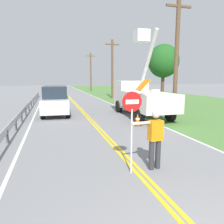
% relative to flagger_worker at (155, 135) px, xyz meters
% --- Properties ---
extents(grass_verge_right, '(16.00, 110.00, 0.01)m').
position_rel_flagger_worker_xyz_m(grass_verge_right, '(11.07, 15.91, -1.04)').
color(grass_verge_right, '#517F3D').
rests_on(grass_verge_right, ground).
extents(centerline_yellow_left, '(0.11, 110.00, 0.01)m').
position_rel_flagger_worker_xyz_m(centerline_yellow_left, '(-0.62, 15.91, -1.04)').
color(centerline_yellow_left, yellow).
rests_on(centerline_yellow_left, ground).
extents(centerline_yellow_right, '(0.11, 110.00, 0.01)m').
position_rel_flagger_worker_xyz_m(centerline_yellow_right, '(-0.44, 15.91, -1.04)').
color(centerline_yellow_right, yellow).
rests_on(centerline_yellow_right, ground).
extents(edge_line_right, '(0.12, 110.00, 0.01)m').
position_rel_flagger_worker_xyz_m(edge_line_right, '(3.07, 15.91, -1.04)').
color(edge_line_right, silver).
rests_on(edge_line_right, ground).
extents(edge_line_left, '(0.12, 110.00, 0.01)m').
position_rel_flagger_worker_xyz_m(edge_line_left, '(-4.13, 15.91, -1.04)').
color(edge_line_left, silver).
rests_on(edge_line_left, ground).
extents(flagger_worker, '(1.08, 0.28, 1.83)m').
position_rel_flagger_worker_xyz_m(flagger_worker, '(0.00, 0.00, 0.00)').
color(flagger_worker, '#2D2D33').
rests_on(flagger_worker, ground).
extents(stop_sign_paddle, '(0.56, 0.04, 2.33)m').
position_rel_flagger_worker_xyz_m(stop_sign_paddle, '(-0.76, -0.08, 0.66)').
color(stop_sign_paddle, silver).
rests_on(stop_sign_paddle, ground).
extents(utility_bucket_truck, '(2.74, 6.83, 5.91)m').
position_rel_flagger_worker_xyz_m(utility_bucket_truck, '(3.20, 8.74, 0.38)').
color(utility_bucket_truck, white).
rests_on(utility_bucket_truck, ground).
extents(oncoming_suv_nearest, '(2.08, 4.68, 2.10)m').
position_rel_flagger_worker_xyz_m(oncoming_suv_nearest, '(-2.62, 10.64, 0.01)').
color(oncoming_suv_nearest, silver).
rests_on(oncoming_suv_nearest, ground).
extents(utility_pole_near, '(1.80, 0.28, 7.85)m').
position_rel_flagger_worker_xyz_m(utility_pole_near, '(5.25, 7.50, 3.06)').
color(utility_pole_near, brown).
rests_on(utility_pole_near, ground).
extents(utility_pole_mid, '(1.80, 0.28, 7.52)m').
position_rel_flagger_worker_xyz_m(utility_pole_mid, '(4.87, 22.01, 2.89)').
color(utility_pole_mid, brown).
rests_on(utility_pole_mid, ground).
extents(utility_pole_far, '(1.80, 0.28, 7.67)m').
position_rel_flagger_worker_xyz_m(utility_pole_far, '(5.03, 38.92, 2.97)').
color(utility_pole_far, brown).
rests_on(utility_pole_far, ground).
extents(traffic_cone_lead, '(0.40, 0.40, 0.70)m').
position_rel_flagger_worker_xyz_m(traffic_cone_lead, '(1.53, 3.09, -0.71)').
color(traffic_cone_lead, orange).
rests_on(traffic_cone_lead, ground).
extents(traffic_cone_mid, '(0.40, 0.40, 0.70)m').
position_rel_flagger_worker_xyz_m(traffic_cone_mid, '(1.78, 5.65, -0.71)').
color(traffic_cone_mid, orange).
rests_on(traffic_cone_mid, ground).
extents(guardrail_left_shoulder, '(0.10, 32.00, 0.71)m').
position_rel_flagger_worker_xyz_m(guardrail_left_shoulder, '(-4.73, 12.00, -0.53)').
color(guardrail_left_shoulder, '#9EA0A3').
rests_on(guardrail_left_shoulder, ground).
extents(roadside_tree_verge, '(3.00, 3.00, 5.90)m').
position_rel_flagger_worker_xyz_m(roadside_tree_verge, '(7.68, 13.66, 3.22)').
color(roadside_tree_verge, brown).
rests_on(roadside_tree_verge, ground).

